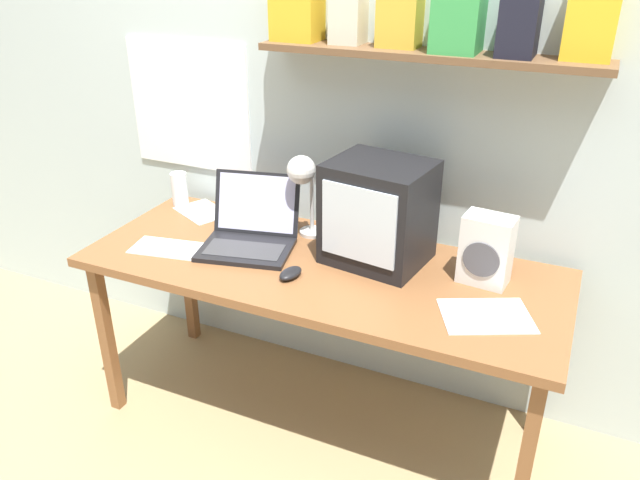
{
  "coord_description": "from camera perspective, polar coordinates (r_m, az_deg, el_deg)",
  "views": [
    {
      "loc": [
        0.83,
        -1.85,
        1.84
      ],
      "look_at": [
        0.0,
        0.0,
        0.84
      ],
      "focal_mm": 35.0,
      "sensor_mm": 36.0,
      "label": 1
    }
  ],
  "objects": [
    {
      "name": "crt_monitor",
      "position": [
        2.27,
        5.36,
        2.5
      ],
      "size": [
        0.39,
        0.35,
        0.38
      ],
      "rotation": [
        0.0,
        0.0,
        -0.15
      ],
      "color": "black",
      "rests_on": "corner_desk"
    },
    {
      "name": "ground_plane",
      "position": [
        2.73,
        0.0,
        -15.94
      ],
      "size": [
        12.0,
        12.0,
        0.0
      ],
      "primitive_type": "plane",
      "color": "#9F895E"
    },
    {
      "name": "loose_paper_near_laptop",
      "position": [
        2.07,
        14.94,
        -6.71
      ],
      "size": [
        0.34,
        0.31,
        0.0
      ],
      "rotation": [
        0.0,
        0.0,
        0.44
      ],
      "color": "silver",
      "rests_on": "corner_desk"
    },
    {
      "name": "loose_paper_near_monitor",
      "position": [
        2.78,
        -10.71,
        2.57
      ],
      "size": [
        0.28,
        0.25,
        0.0
      ],
      "rotation": [
        0.0,
        0.0,
        -0.46
      ],
      "color": "silver",
      "rests_on": "corner_desk"
    },
    {
      "name": "back_wall",
      "position": [
        2.46,
        4.18,
        13.82
      ],
      "size": [
        5.6,
        0.24,
        2.6
      ],
      "color": "silver",
      "rests_on": "ground_plane"
    },
    {
      "name": "laptop",
      "position": [
        2.44,
        -6.36,
        1.02
      ],
      "size": [
        0.41,
        0.4,
        0.25
      ],
      "rotation": [
        0.0,
        0.0,
        0.22
      ],
      "color": "black",
      "rests_on": "corner_desk"
    },
    {
      "name": "juice_glass",
      "position": [
        2.86,
        -12.71,
        4.45
      ],
      "size": [
        0.07,
        0.07,
        0.15
      ],
      "color": "white",
      "rests_on": "corner_desk"
    },
    {
      "name": "space_heater",
      "position": [
        2.21,
        14.97,
        -0.88
      ],
      "size": [
        0.18,
        0.13,
        0.25
      ],
      "rotation": [
        0.0,
        0.0,
        -0.1
      ],
      "color": "silver",
      "rests_on": "corner_desk"
    },
    {
      "name": "corner_desk",
      "position": [
        2.33,
        0.0,
        -3.53
      ],
      "size": [
        1.78,
        0.7,
        0.74
      ],
      "color": "brown",
      "rests_on": "ground_plane"
    },
    {
      "name": "computer_mouse",
      "position": [
        2.21,
        -2.71,
        -3.06
      ],
      "size": [
        0.08,
        0.11,
        0.03
      ],
      "rotation": [
        0.0,
        0.0,
        -0.18
      ],
      "color": "black",
      "rests_on": "corner_desk"
    },
    {
      "name": "printed_handout",
      "position": [
        2.48,
        -13.63,
        -0.74
      ],
      "size": [
        0.31,
        0.2,
        0.0
      ],
      "rotation": [
        0.0,
        0.0,
        0.18
      ],
      "color": "white",
      "rests_on": "corner_desk"
    },
    {
      "name": "desk_lamp",
      "position": [
        2.39,
        -1.58,
        5.71
      ],
      "size": [
        0.12,
        0.17,
        0.35
      ],
      "rotation": [
        0.0,
        0.0,
        -0.2
      ],
      "color": "silver",
      "rests_on": "corner_desk"
    }
  ]
}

